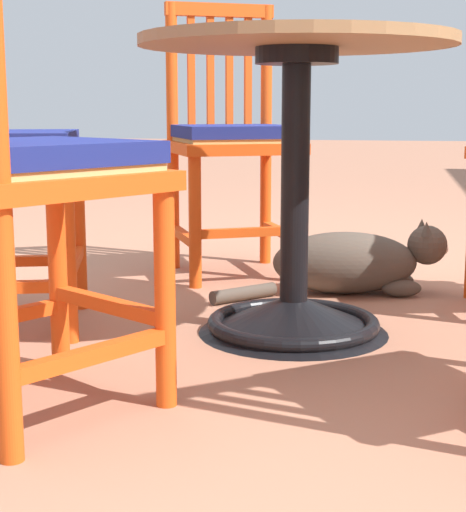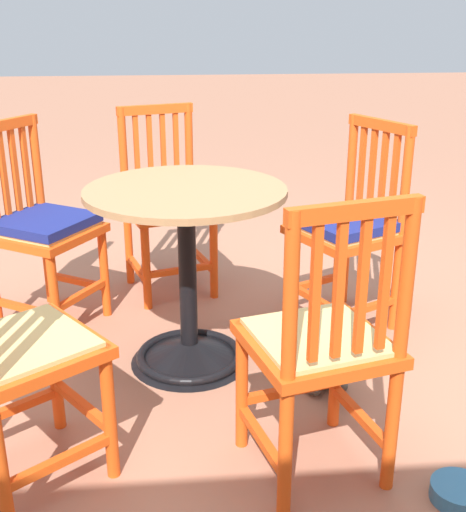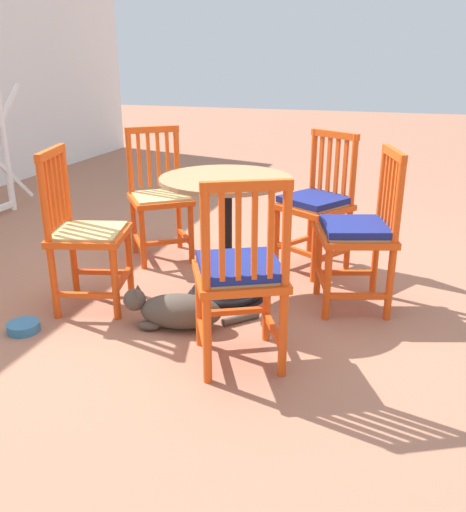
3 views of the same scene
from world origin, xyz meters
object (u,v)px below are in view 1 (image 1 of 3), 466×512
object	(u,v)px
orange_chair_tucked_in	(20,173)
tabby_cat	(357,263)
orange_chair_at_corner	(231,142)
cafe_table	(295,222)

from	to	relation	value
orange_chair_tucked_in	tabby_cat	distance (m)	1.29
orange_chair_at_corner	orange_chair_tucked_in	distance (m)	1.34
cafe_table	orange_chair_at_corner	bearing A→B (deg)	-157.23
orange_chair_at_corner	tabby_cat	distance (m)	0.61
cafe_table	orange_chair_at_corner	world-z (taller)	orange_chair_at_corner
tabby_cat	orange_chair_tucked_in	bearing A→B (deg)	-26.97
orange_chair_at_corner	cafe_table	bearing A→B (deg)	22.77
orange_chair_tucked_in	tabby_cat	size ratio (longest dim) A/B	1.32
orange_chair_tucked_in	tabby_cat	bearing A→B (deg)	153.03
orange_chair_at_corner	orange_chair_tucked_in	bearing A→B (deg)	-5.38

